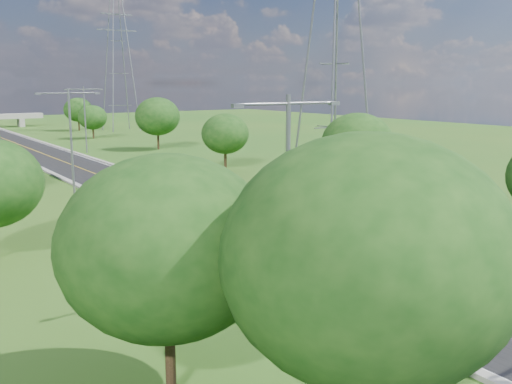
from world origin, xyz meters
The scene contains 19 objects.
ground centered at (0.00, 60.00, 0.00)m, with size 260.00×260.00×0.00m, color #225818.
road centered at (0.00, 66.00, 0.03)m, with size 8.00×150.00×0.06m, color black.
curb_left centered at (-4.25, 66.00, 0.11)m, with size 0.50×150.00×0.22m, color gray.
curb_right centered at (4.25, 66.00, 0.11)m, with size 0.50×150.00×0.22m, color gray.
speed_limit_sign centered at (5.20, 37.98, 1.60)m, with size 0.55×0.09×2.40m.
streetlight_near_left centered at (-6.00, 12.00, 5.94)m, with size 5.90×0.25×10.00m.
streetlight_mid_left centered at (-6.00, 45.00, 5.94)m, with size 5.90×0.25×10.00m.
streetlight_far_right centered at (6.00, 78.00, 5.94)m, with size 5.90×0.25×10.00m.
power_tower_near centered at (22.00, 40.00, 14.01)m, with size 9.00×6.40×28.00m.
power_tower_far centered at (26.00, 115.00, 14.01)m, with size 9.00×6.40×28.00m.
tree_la centered at (-14.00, 8.00, 5.27)m, with size 7.14×7.14×8.30m.
tree_lf centered at (-11.00, 2.00, 5.89)m, with size 7.98×7.98×9.28m.
tree_rb centered at (16.00, 30.00, 4.95)m, with size 6.72×6.72×7.82m.
tree_rc centered at (15.00, 52.00, 4.33)m, with size 5.88×5.88×6.84m.
tree_rd centered at (17.00, 76.00, 5.27)m, with size 7.14×7.14×8.30m.
tree_re centered at (14.50, 100.00, 4.02)m, with size 5.46×5.46×6.35m.
tree_rf centered at (18.00, 120.00, 4.64)m, with size 6.30×6.30×7.33m.
bus_outbound centered at (0.80, 26.37, 1.52)m, with size 2.45×10.47×2.92m, color silver.
bus_inbound centered at (-1.56, 35.86, 1.73)m, with size 2.81×12.02×3.35m, color white.
Camera 1 is at (-21.69, -8.35, 10.49)m, focal length 40.00 mm.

